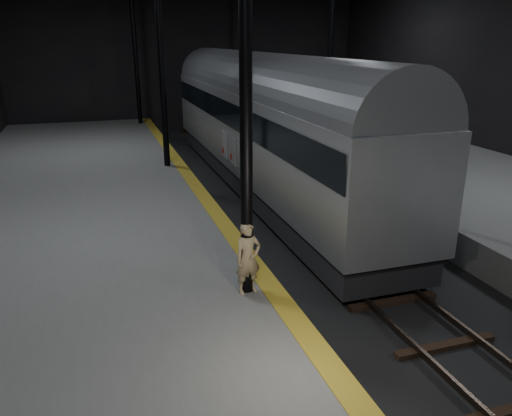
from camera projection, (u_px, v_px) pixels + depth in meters
name	position (u px, v px, depth m)	size (l,w,h in m)	color
ground	(324.00, 244.00, 16.04)	(44.00, 44.00, 0.00)	black
platform_left	(76.00, 260.00, 13.70)	(9.00, 43.80, 1.00)	#585856
tactile_strip	(226.00, 226.00, 14.77)	(0.50, 43.80, 0.01)	olive
track	(324.00, 242.00, 16.02)	(2.40, 43.00, 0.24)	#3F3328
train	(262.00, 118.00, 20.74)	(3.15, 21.05, 5.63)	#96989D
woman	(248.00, 258.00, 10.67)	(0.59, 0.39, 1.62)	tan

